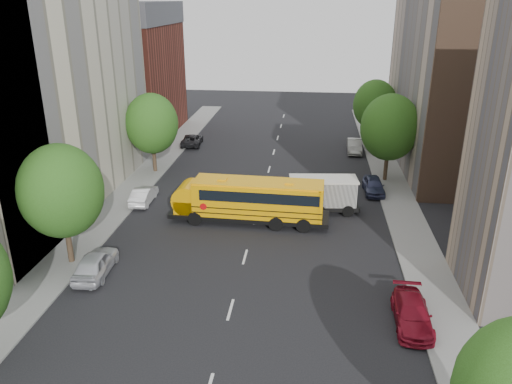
% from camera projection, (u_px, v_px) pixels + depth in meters
% --- Properties ---
extents(ground, '(120.00, 120.00, 0.00)m').
position_uv_depth(ground, '(249.00, 243.00, 34.71)').
color(ground, black).
rests_on(ground, ground).
extents(sidewalk_left, '(3.00, 80.00, 0.12)m').
position_uv_depth(sidewalk_left, '(116.00, 207.00, 40.52)').
color(sidewalk_left, slate).
rests_on(sidewalk_left, ground).
extents(sidewalk_right, '(3.00, 80.00, 0.12)m').
position_uv_depth(sidewalk_right, '(406.00, 220.00, 38.11)').
color(sidewalk_right, slate).
rests_on(sidewalk_right, ground).
extents(lane_markings, '(0.15, 64.00, 0.01)m').
position_uv_depth(lane_markings, '(263.00, 191.00, 43.96)').
color(lane_markings, silver).
rests_on(lane_markings, ground).
extents(building_left_cream, '(10.00, 26.00, 20.00)m').
position_uv_depth(building_left_cream, '(27.00, 80.00, 38.50)').
color(building_left_cream, beige).
rests_on(building_left_cream, ground).
extents(building_left_redbrick, '(10.00, 15.00, 13.00)m').
position_uv_depth(building_left_redbrick, '(130.00, 81.00, 60.13)').
color(building_left_redbrick, maroon).
rests_on(building_left_redbrick, ground).
extents(building_right_far, '(10.00, 22.00, 18.00)m').
position_uv_depth(building_right_far, '(459.00, 75.00, 48.04)').
color(building_right_far, tan).
rests_on(building_right_far, ground).
extents(building_right_sidewall, '(10.10, 0.30, 18.00)m').
position_uv_depth(building_right_sidewall, '(498.00, 95.00, 37.87)').
color(building_right_sidewall, brown).
rests_on(building_right_sidewall, ground).
extents(street_tree_1, '(5.12, 5.12, 7.90)m').
position_uv_depth(street_tree_1, '(61.00, 191.00, 30.35)').
color(street_tree_1, '#38281C').
rests_on(street_tree_1, ground).
extents(street_tree_2, '(4.99, 4.99, 7.71)m').
position_uv_depth(street_tree_2, '(152.00, 124.00, 47.05)').
color(street_tree_2, '#38281C').
rests_on(street_tree_2, ground).
extents(street_tree_4, '(5.25, 5.25, 8.10)m').
position_uv_depth(street_tree_4, '(390.00, 127.00, 44.66)').
color(street_tree_4, '#38281C').
rests_on(street_tree_4, ground).
extents(street_tree_5, '(4.86, 4.86, 7.51)m').
position_uv_depth(street_tree_5, '(375.00, 105.00, 55.90)').
color(street_tree_5, '#38281C').
rests_on(street_tree_5, ground).
extents(school_bus, '(12.11, 3.36, 3.39)m').
position_uv_depth(school_bus, '(248.00, 199.00, 37.35)').
color(school_bus, black).
rests_on(school_bus, ground).
extents(safari_truck, '(6.77, 3.05, 2.81)m').
position_uv_depth(safari_truck, '(317.00, 194.00, 39.31)').
color(safari_truck, black).
rests_on(safari_truck, ground).
extents(parked_car_0, '(2.04, 4.55, 1.52)m').
position_uv_depth(parked_car_0, '(96.00, 263.00, 30.55)').
color(parked_car_0, '#BABBC2').
rests_on(parked_car_0, ground).
extents(parked_car_1, '(1.53, 4.08, 1.33)m').
position_uv_depth(parked_car_1, '(144.00, 195.00, 41.34)').
color(parked_car_1, white).
rests_on(parked_car_1, ground).
extents(parked_car_2, '(2.47, 4.74, 1.27)m').
position_uv_depth(parked_car_2, '(192.00, 140.00, 57.44)').
color(parked_car_2, black).
rests_on(parked_car_2, ground).
extents(parked_car_3, '(1.90, 4.51, 1.30)m').
position_uv_depth(parked_car_3, '(412.00, 313.00, 25.90)').
color(parked_car_3, maroon).
rests_on(parked_car_3, ground).
extents(parked_car_4, '(1.80, 4.14, 1.39)m').
position_uv_depth(parked_car_4, '(374.00, 185.00, 43.35)').
color(parked_car_4, '#323758').
rests_on(parked_car_4, ground).
extents(parked_car_5, '(1.63, 4.41, 1.44)m').
position_uv_depth(parked_car_5, '(354.00, 146.00, 54.70)').
color(parked_car_5, gray).
rests_on(parked_car_5, ground).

